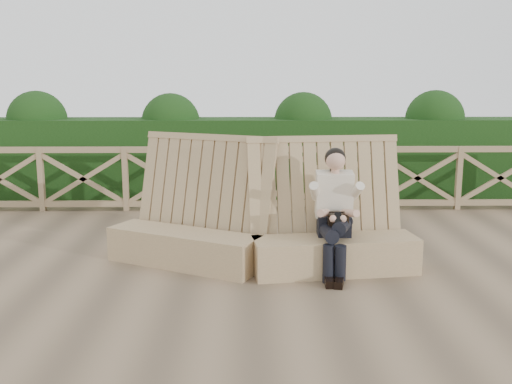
{
  "coord_description": "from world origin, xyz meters",
  "views": [
    {
      "loc": [
        -0.07,
        -6.12,
        2.13
      ],
      "look_at": [
        0.04,
        0.4,
        0.9
      ],
      "focal_mm": 40.0,
      "sensor_mm": 36.0,
      "label": 1
    }
  ],
  "objects": [
    {
      "name": "hedge",
      "position": [
        0.0,
        4.7,
        0.75
      ],
      "size": [
        12.0,
        1.2,
        1.5
      ],
      "primitive_type": "cube",
      "color": "black",
      "rests_on": "ground"
    },
    {
      "name": "guardrail",
      "position": [
        0.0,
        3.5,
        0.55
      ],
      "size": [
        10.1,
        0.09,
        1.1
      ],
      "color": "olive",
      "rests_on": "ground"
    },
    {
      "name": "ground",
      "position": [
        0.0,
        0.0,
        0.0
      ],
      "size": [
        60.0,
        60.0,
        0.0
      ],
      "primitive_type": "plane",
      "color": "brown",
      "rests_on": "ground"
    },
    {
      "name": "bench",
      "position": [
        0.07,
        0.4,
        0.39
      ],
      "size": [
        3.68,
        1.55,
        1.55
      ],
      "rotation": [
        0.0,
        0.0,
        -0.17
      ],
      "color": "#9A7F58",
      "rests_on": "ground"
    },
    {
      "name": "woman",
      "position": [
        0.93,
        0.19,
        0.75
      ],
      "size": [
        0.43,
        0.9,
        1.43
      ],
      "rotation": [
        0.0,
        0.0,
        -0.03
      ],
      "color": "black",
      "rests_on": "ground"
    }
  ]
}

